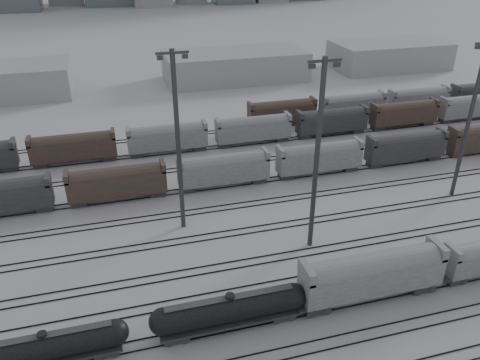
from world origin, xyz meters
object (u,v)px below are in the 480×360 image
object	(u,v)px
hopper_car_a	(372,273)
light_mast_c	(317,154)
tank_car_b	(230,309)
tank_car_a	(45,347)

from	to	relation	value
hopper_car_a	light_mast_c	bearing A→B (deg)	101.06
hopper_car_a	tank_car_b	bearing A→B (deg)	-180.00
hopper_car_a	tank_car_a	bearing A→B (deg)	-180.00
tank_car_a	hopper_car_a	xyz separation A→B (m)	(34.47, 0.00, 1.45)
light_mast_c	tank_car_a	bearing A→B (deg)	-160.17
tank_car_b	light_mast_c	distance (m)	21.27
tank_car_a	light_mast_c	world-z (taller)	light_mast_c
tank_car_a	tank_car_b	size ratio (longest dim) A/B	0.93
tank_car_a	light_mast_c	xyz separation A→B (m)	(32.21, 11.61, 11.11)
tank_car_b	light_mast_c	bearing A→B (deg)	39.53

